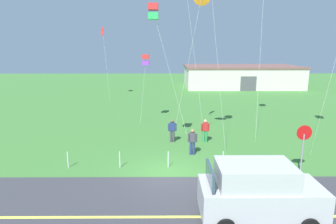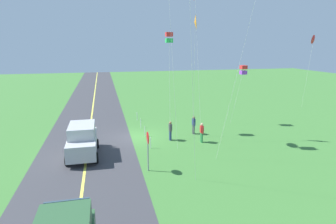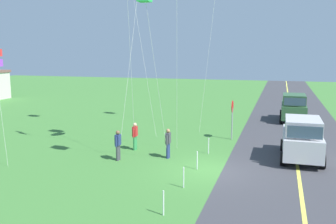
# 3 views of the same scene
# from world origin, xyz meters

# --- Properties ---
(ground_plane) EXTENTS (120.00, 120.00, 0.10)m
(ground_plane) POSITION_xyz_m (0.00, 0.00, -0.05)
(ground_plane) COLOR #3D7533
(asphalt_road) EXTENTS (120.00, 7.00, 0.00)m
(asphalt_road) POSITION_xyz_m (0.00, -4.00, 0.00)
(asphalt_road) COLOR #38383D
(asphalt_road) RESTS_ON ground
(road_centre_stripe) EXTENTS (120.00, 0.16, 0.00)m
(road_centre_stripe) POSITION_xyz_m (0.00, -4.00, 0.01)
(road_centre_stripe) COLOR #E5E04C
(road_centre_stripe) RESTS_ON asphalt_road
(car_suv_foreground) EXTENTS (4.40, 2.12, 2.24)m
(car_suv_foreground) POSITION_xyz_m (3.24, -4.22, 1.15)
(car_suv_foreground) COLOR #B7B7BC
(car_suv_foreground) RESTS_ON ground
(car_parked_east_near) EXTENTS (4.40, 2.12, 2.24)m
(car_parked_east_near) POSITION_xyz_m (14.79, -4.11, 1.15)
(car_parked_east_near) COLOR #2D5633
(car_parked_east_near) RESTS_ON ground
(stop_sign) EXTENTS (0.76, 0.08, 2.56)m
(stop_sign) POSITION_xyz_m (6.77, -0.10, 1.80)
(stop_sign) COLOR gray
(stop_sign) RESTS_ON ground
(person_adult_near) EXTENTS (0.58, 0.22, 1.60)m
(person_adult_near) POSITION_xyz_m (2.51, 4.95, 0.86)
(person_adult_near) COLOR #338C4C
(person_adult_near) RESTS_ON ground
(person_adult_companion) EXTENTS (0.58, 0.22, 1.60)m
(person_adult_companion) POSITION_xyz_m (0.28, 5.01, 0.86)
(person_adult_companion) COLOR #3F3F47
(person_adult_companion) RESTS_ON ground
(person_child_watcher) EXTENTS (0.58, 0.22, 1.60)m
(person_child_watcher) POSITION_xyz_m (1.44, 2.61, 0.86)
(person_child_watcher) COLOR navy
(person_child_watcher) RESTS_ON ground
(fence_post_0) EXTENTS (0.05, 0.05, 0.90)m
(fence_post_0) POSITION_xyz_m (-5.41, 0.70, 0.45)
(fence_post_0) COLOR silver
(fence_post_0) RESTS_ON ground
(fence_post_1) EXTENTS (0.05, 0.05, 0.90)m
(fence_post_1) POSITION_xyz_m (-2.63, 0.70, 0.45)
(fence_post_1) COLOR silver
(fence_post_1) RESTS_ON ground
(fence_post_2) EXTENTS (0.05, 0.05, 0.90)m
(fence_post_2) POSITION_xyz_m (-0.03, 0.70, 0.45)
(fence_post_2) COLOR silver
(fence_post_2) RESTS_ON ground
(fence_post_3) EXTENTS (0.05, 0.05, 0.90)m
(fence_post_3) POSITION_xyz_m (2.93, 0.70, 0.45)
(fence_post_3) COLOR silver
(fence_post_3) RESTS_ON ground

